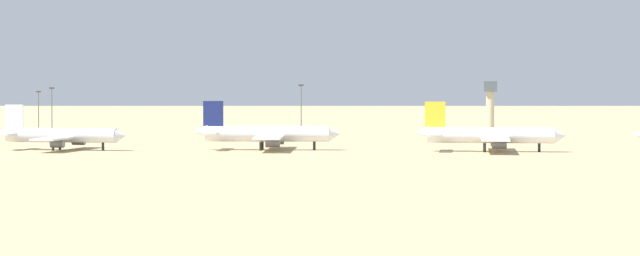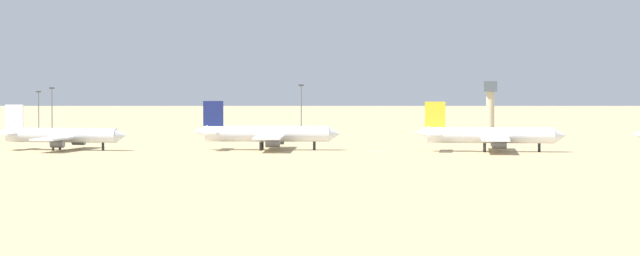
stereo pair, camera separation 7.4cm
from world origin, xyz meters
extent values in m
plane|color=tan|center=(0.00, 0.00, 0.00)|extent=(4000.00, 4000.00, 0.00)
pyramid|color=slate|center=(-436.02, 1190.99, 50.73)|extent=(392.26, 302.22, 101.47)
pyramid|color=slate|center=(-46.37, 1068.89, 64.37)|extent=(286.04, 213.85, 128.73)
cylinder|color=silver|center=(-81.93, -2.06, 3.89)|extent=(29.82, 5.80, 3.70)
cone|color=silver|center=(-65.86, -3.20, 3.89)|extent=(3.02, 3.71, 3.52)
cone|color=silver|center=(-98.00, -0.91, 4.44)|extent=(3.92, 3.40, 3.15)
cube|color=white|center=(-94.86, -1.14, 8.75)|extent=(4.84, 0.80, 6.02)
cube|color=silver|center=(-94.59, 2.56, 4.26)|extent=(3.40, 6.49, 0.33)
cube|color=silver|center=(-95.12, -4.83, 4.26)|extent=(3.40, 6.49, 0.33)
cube|color=silver|center=(-81.00, -2.12, 3.33)|extent=(8.38, 30.00, 0.52)
cylinder|color=slate|center=(-79.59, 4.74, 2.04)|extent=(3.47, 2.27, 2.04)
cylinder|color=slate|center=(-80.57, -9.12, 2.04)|extent=(3.47, 2.27, 2.04)
cylinder|color=black|center=(-70.70, -2.86, 1.02)|extent=(0.65, 0.65, 2.04)
cylinder|color=black|center=(-83.15, 0.26, 1.02)|extent=(0.65, 0.65, 2.04)
cylinder|color=black|center=(-83.47, -4.18, 1.02)|extent=(0.65, 0.65, 2.04)
cylinder|color=white|center=(-29.25, 4.54, 4.21)|extent=(32.26, 6.31, 4.01)
cone|color=white|center=(-11.87, 5.79, 4.21)|extent=(3.27, 4.01, 3.81)
cone|color=white|center=(-46.63, 3.28, 4.81)|extent=(4.24, 3.69, 3.41)
cube|color=navy|center=(-43.24, 3.52, 9.47)|extent=(5.23, 0.88, 6.51)
cube|color=white|center=(-43.52, 7.52, 4.61)|extent=(3.69, 7.02, 0.36)
cube|color=white|center=(-42.95, -0.47, 4.61)|extent=(3.69, 7.02, 0.36)
cube|color=white|center=(-28.25, 4.61, 3.61)|extent=(9.10, 32.46, 0.56)
cylinder|color=slate|center=(-27.79, 12.17, 2.20)|extent=(3.76, 2.46, 2.20)
cylinder|color=slate|center=(-26.71, -2.81, 2.20)|extent=(3.76, 2.46, 2.20)
cylinder|color=black|center=(-17.10, 5.41, 1.10)|extent=(0.70, 0.70, 2.20)
cylinder|color=black|center=(-30.92, 6.82, 1.10)|extent=(0.70, 0.70, 2.20)
cylinder|color=black|center=(-30.57, 2.03, 1.10)|extent=(0.70, 0.70, 2.20)
cylinder|color=white|center=(27.88, 2.99, 4.17)|extent=(31.87, 4.57, 3.97)
cone|color=white|center=(45.17, 2.66, 4.17)|extent=(3.05, 3.83, 3.78)
cone|color=white|center=(10.59, 3.31, 4.77)|extent=(4.04, 3.45, 3.38)
cube|color=yellow|center=(13.97, 3.25, 9.39)|extent=(5.18, 0.59, 6.46)
cube|color=white|center=(14.05, 7.22, 4.57)|extent=(3.31, 6.82, 0.36)
cube|color=white|center=(13.90, -0.73, 4.57)|extent=(3.31, 6.82, 0.36)
cube|color=white|center=(28.87, 2.97, 3.58)|extent=(7.36, 31.92, 0.56)
cylinder|color=slate|center=(30.01, 10.40, 2.19)|extent=(3.62, 2.25, 2.19)
cylinder|color=slate|center=(29.73, -4.50, 2.19)|extent=(3.62, 2.25, 2.19)
cylinder|color=black|center=(39.96, 2.76, 1.09)|extent=(0.70, 0.70, 2.19)
cylinder|color=black|center=(26.43, 5.40, 1.09)|extent=(0.70, 0.70, 2.19)
cylinder|color=black|center=(26.34, 0.63, 1.09)|extent=(0.70, 0.70, 2.19)
cone|color=white|center=(64.36, 3.18, 4.48)|extent=(3.93, 3.41, 3.18)
cylinder|color=#C6B793|center=(33.79, 165.88, 7.27)|extent=(3.20, 3.20, 14.54)
cube|color=#4C5660|center=(33.79, 165.88, 16.59)|extent=(5.20, 5.20, 4.10)
cylinder|color=#59595E|center=(-33.47, 107.34, 8.36)|extent=(0.36, 0.36, 16.72)
cube|color=#333333|center=(-33.47, 107.34, 16.97)|extent=(1.80, 0.50, 0.50)
cylinder|color=#59595E|center=(-121.85, 104.00, 7.87)|extent=(0.36, 0.36, 15.73)
cube|color=#333333|center=(-121.85, 104.00, 15.98)|extent=(1.80, 0.50, 0.50)
cylinder|color=#59595E|center=(-134.20, 124.49, 7.19)|extent=(0.36, 0.36, 14.37)
cube|color=#333333|center=(-134.20, 124.49, 14.62)|extent=(1.80, 0.50, 0.50)
camera|label=1|loc=(16.88, -289.26, 16.27)|focal=64.63mm
camera|label=2|loc=(16.95, -289.25, 16.27)|focal=64.63mm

